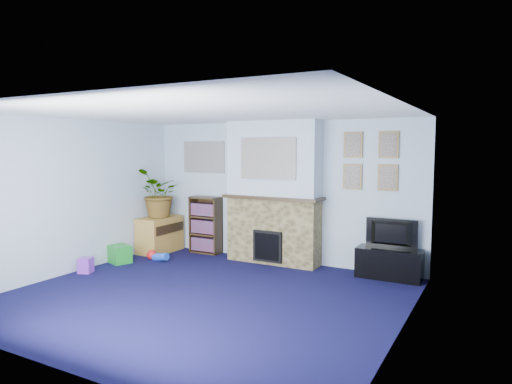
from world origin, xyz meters
The scene contains 26 objects.
floor centered at (0.00, 0.00, 0.00)m, with size 5.00×4.50×0.01m, color #0E0D33.
ceiling centered at (0.00, 0.00, 2.40)m, with size 5.00×4.50×0.01m, color white.
wall_back centered at (0.00, 2.25, 1.20)m, with size 5.00×0.04×2.40m, color #ACBCCF.
wall_front centered at (0.00, -2.25, 1.20)m, with size 5.00×0.04×2.40m, color #ACBCCF.
wall_left centered at (-2.50, 0.00, 1.20)m, with size 0.04×4.50×2.40m, color #ACBCCF.
wall_right centered at (2.50, 0.00, 1.20)m, with size 0.04×4.50×2.40m, color #ACBCCF.
chimney_breast centered at (0.00, 2.05, 1.18)m, with size 1.72×0.50×2.40m.
collage_main centered at (0.00, 1.84, 1.78)m, with size 1.00×0.03×0.68m, color gray.
collage_left centered at (-1.55, 2.23, 1.78)m, with size 0.90×0.03×0.58m, color gray.
portrait_tl centered at (1.30, 2.23, 2.00)m, with size 0.30×0.03×0.40m, color brown.
portrait_tr centered at (1.85, 2.23, 2.00)m, with size 0.30×0.03×0.40m, color brown.
portrait_bl centered at (1.30, 2.23, 1.50)m, with size 0.30×0.03×0.40m, color brown.
portrait_br centered at (1.85, 2.23, 1.50)m, with size 0.30×0.03×0.40m, color brown.
tv_stand centered at (1.95, 2.03, 0.23)m, with size 0.95×0.40×0.45m, color black.
television centered at (1.95, 2.05, 0.67)m, with size 0.76×0.10×0.44m, color black.
bookshelf centered at (-1.43, 2.11, 0.50)m, with size 0.58×0.28×1.05m.
sideboard centered at (-2.24, 1.75, 0.35)m, with size 0.47×0.85×0.66m, color #B7893A.
potted_plant centered at (-2.19, 1.70, 1.11)m, with size 0.81×0.70×0.90m, color #26661E.
mantel_clock centered at (0.00, 2.00, 1.22)m, with size 0.11×0.06×0.15m, color gold.
mantel_candle centered at (0.23, 2.00, 1.23)m, with size 0.05×0.05×0.17m, color #B2BFC6.
mantel_teddy centered at (-0.58, 2.00, 1.22)m, with size 0.14×0.14×0.14m, color gray.
mantel_can centered at (0.74, 2.00, 1.21)m, with size 0.06×0.06×0.13m, color purple.
green_crate centered at (-2.30, 0.78, 0.14)m, with size 0.37×0.30×0.30m, color #198C26.
toy_ball centered at (-1.96, 1.20, 0.09)m, with size 0.17×0.17×0.17m, color red.
toy_block centered at (-2.30, 0.06, 0.11)m, with size 0.19×0.19×0.24m, color purple.
toy_tube centered at (-1.76, 1.20, 0.07)m, with size 0.13×0.13×0.29m, color blue.
Camera 1 is at (3.40, -4.81, 1.95)m, focal length 32.00 mm.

